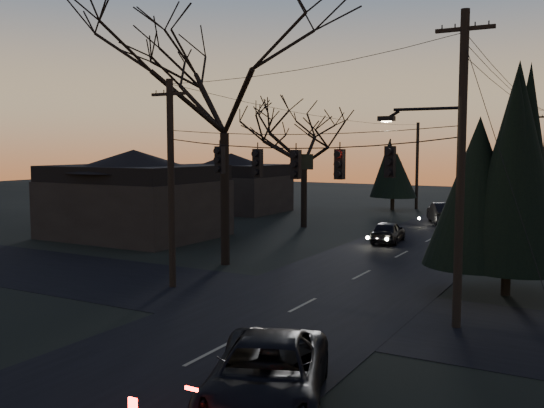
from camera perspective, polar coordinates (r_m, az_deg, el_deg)
The scene contains 17 objects.
ground_plane at distance 14.68m, azimuth -15.57°, elevation -18.04°, with size 160.00×160.00×0.00m, color black.
main_road at distance 31.54m, azimuth 11.01°, elevation -5.24°, with size 8.00×120.00×0.02m, color black.
cross_road at distance 22.47m, azimuth 2.91°, elevation -9.50°, with size 60.00×7.00×0.02m, color black.
utility_pole_right at distance 20.74m, azimuth 16.94°, elevation -11.04°, with size 5.00×0.30×10.00m, color black, non-canonical shape.
utility_pole_left at distance 25.62m, azimuth -9.32°, elevation -7.72°, with size 1.80×0.30×8.50m, color black, non-canonical shape.
utility_pole_far_r at distance 48.01m, azimuth 24.08°, elevation -1.98°, with size 1.80×0.30×8.50m, color black, non-canonical shape.
utility_pole_far_l at distance 57.92m, azimuth 13.41°, elevation -0.46°, with size 0.30×0.30×8.00m, color black, non-canonical shape.
span_signal_assembly at distance 21.83m, azimuth 2.41°, elevation 3.93°, with size 11.50×0.44×1.61m.
bare_tree_left at distance 29.71m, azimuth -4.54°, elevation 11.64°, with size 10.60×10.60×12.89m.
evergreen_right at distance 25.00m, azimuth 21.48°, elevation 2.93°, with size 4.31×4.31×8.55m.
bare_tree_dist at distance 43.37m, azimuth 3.05°, elevation 6.17°, with size 7.64×7.64×9.10m.
evergreen_dist at distance 56.43m, azimuth 11.32°, elevation 2.92°, with size 3.77×3.77×5.68m.
house_left_near at distance 39.81m, azimuth -12.83°, elevation 0.98°, with size 10.00×8.00×5.60m.
house_left_far at distance 54.35m, azimuth -3.87°, elevation 2.05°, with size 9.00×7.00×5.20m.
suv_near at distance 13.84m, azimuth -0.50°, elevation -15.92°, with size 2.52×5.46×1.52m, color black.
sedan_oncoming_a at distance 37.18m, azimuth 10.86°, elevation -2.61°, with size 1.56×3.87×1.32m, color black.
sedan_oncoming_b at distance 47.04m, azimuth 15.83°, elevation -0.86°, with size 1.71×4.91×1.62m, color black.
Camera 1 is at (9.59, -9.49, 5.80)m, focal length 40.00 mm.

